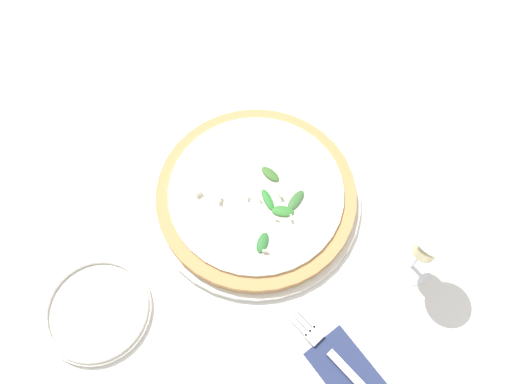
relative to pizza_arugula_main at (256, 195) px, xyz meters
name	(u,v)px	position (x,y,z in m)	size (l,w,h in m)	color
ground_plane	(232,193)	(0.04, 0.02, -0.02)	(6.00, 6.00, 0.00)	silver
pizza_arugula_main	(256,195)	(0.00, 0.00, 0.00)	(0.36, 0.36, 0.05)	silver
wine_glass	(430,244)	(-0.26, -0.09, 0.09)	(0.07, 0.07, 0.15)	white
napkin	(346,370)	(-0.29, 0.11, -0.01)	(0.12, 0.09, 0.01)	navy
fork	(342,365)	(-0.29, 0.11, -0.01)	(0.21, 0.03, 0.00)	silver
side_plate_white	(97,310)	(0.04, 0.31, -0.01)	(0.17, 0.17, 0.02)	silver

